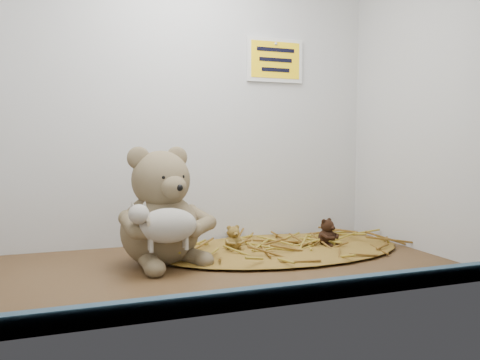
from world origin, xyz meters
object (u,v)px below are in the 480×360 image
object	(u,v)px
mini_teddy_brown	(327,231)
main_teddy	(160,205)
toy_lamb	(168,226)
mini_teddy_tan	(233,236)

from	to	relation	value
mini_teddy_brown	main_teddy	bearing A→B (deg)	154.37
toy_lamb	mini_teddy_brown	distance (cm)	48.30
main_teddy	mini_teddy_brown	world-z (taller)	main_teddy
main_teddy	mini_teddy_brown	bearing A→B (deg)	-16.74
toy_lamb	mini_teddy_tan	size ratio (longest dim) A/B	2.56
toy_lamb	mini_teddy_tan	bearing A→B (deg)	35.07
main_teddy	mini_teddy_tan	size ratio (longest dim) A/B	4.30
main_teddy	toy_lamb	bearing A→B (deg)	-107.77
mini_teddy_tan	mini_teddy_brown	size ratio (longest dim) A/B	0.88
mini_teddy_tan	main_teddy	bearing A→B (deg)	-175.29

